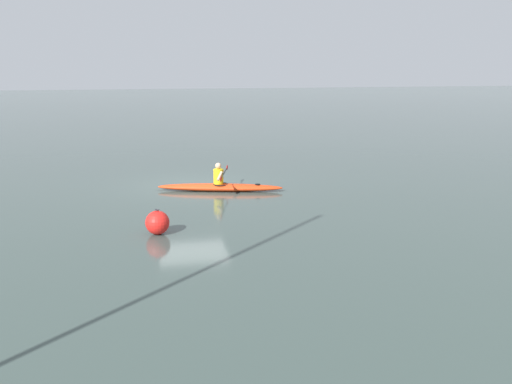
# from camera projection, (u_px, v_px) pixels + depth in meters

# --- Properties ---
(ground_plane) EXTENTS (160.00, 160.00, 0.00)m
(ground_plane) POSITION_uv_depth(u_px,v_px,m) (191.00, 186.00, 20.27)
(ground_plane) COLOR #384742
(kayak) EXTENTS (4.34, 1.68, 0.26)m
(kayak) POSITION_uv_depth(u_px,v_px,m) (220.00, 187.00, 19.51)
(kayak) COLOR red
(kayak) RESTS_ON ground
(kayaker) EXTENTS (0.70, 2.40, 0.73)m
(kayaker) POSITION_uv_depth(u_px,v_px,m) (219.00, 175.00, 19.41)
(kayaker) COLOR yellow
(kayaker) RESTS_ON kayak
(mooring_buoy_channel_marker) EXTENTS (0.62, 0.62, 0.66)m
(mooring_buoy_channel_marker) POSITION_uv_depth(u_px,v_px,m) (157.00, 223.00, 14.53)
(mooring_buoy_channel_marker) COLOR red
(mooring_buoy_channel_marker) RESTS_ON ground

